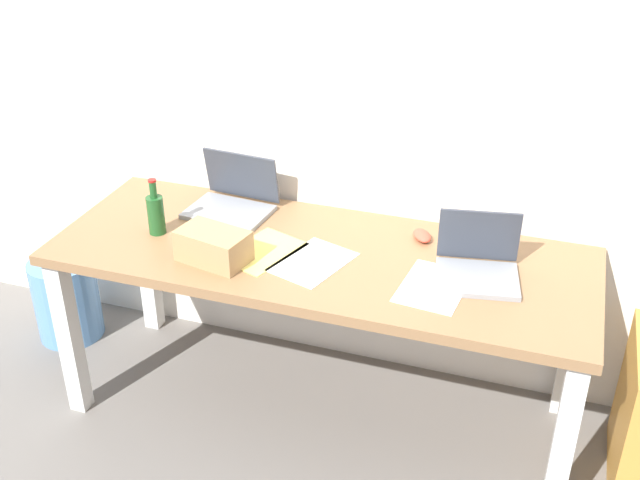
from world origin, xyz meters
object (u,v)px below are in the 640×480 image
Objects in this scene: beer_bottle at (156,213)px; laptop_right at (478,264)px; cardboard_box at (213,246)px; desk at (320,273)px; computer_mouse at (422,236)px; water_cooler_jug at (66,298)px; laptop_left at (233,200)px.

laptop_right is at bearing 3.65° from beer_bottle.
desk is at bearing 27.39° from cardboard_box.
computer_mouse is (-0.23, 0.19, -0.03)m from laptop_right.
water_cooler_jug is (-0.93, 0.30, -0.60)m from cardboard_box.
beer_bottle is at bearing 162.27° from computer_mouse.
laptop_left reaches higher than laptop_right.
beer_bottle is at bearing -15.64° from water_cooler_jug.
laptop_left is 0.33m from beer_bottle.
computer_mouse is at bearing 140.75° from laptop_right.
computer_mouse is at bearing 32.12° from desk.
laptop_left is (-0.44, 0.21, 0.14)m from desk.
water_cooler_jug is (-1.27, 0.12, -0.45)m from desk.
desk is 0.66m from beer_bottle.
laptop_right reaches higher than cardboard_box.
water_cooler_jug is at bearing 176.87° from laptop_right.
desk is at bearing -25.42° from laptop_left.
laptop_right is 3.21× the size of computer_mouse.
laptop_left reaches higher than water_cooler_jug.
water_cooler_jug is at bearing 164.36° from beer_bottle.
cardboard_box is at bearing -167.81° from laptop_right.
laptop_right is (1.01, -0.19, -0.00)m from laptop_left.
laptop_right reaches higher than water_cooler_jug.
cardboard_box is (-0.34, -0.18, 0.15)m from desk.
desk is 0.59m from laptop_right.
desk is at bearing 178.99° from computer_mouse.
computer_mouse is (0.34, 0.21, 0.11)m from desk.
laptop_right is 1.43× the size of beer_bottle.
cardboard_box is at bearing 176.66° from computer_mouse.
laptop_right reaches higher than computer_mouse.
cardboard_box is (-0.68, -0.39, 0.04)m from computer_mouse.
cardboard_box reaches higher than computer_mouse.
computer_mouse reaches higher than desk.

